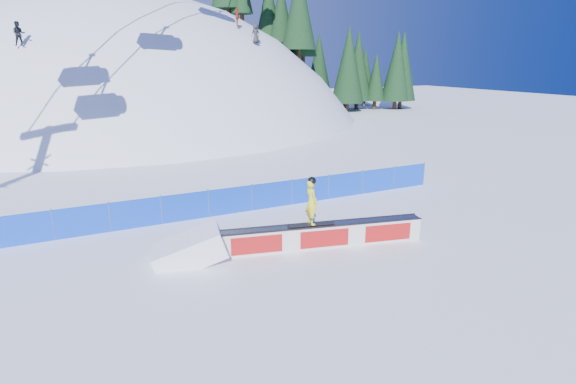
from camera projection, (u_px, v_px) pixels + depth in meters
name	position (u px, v px, depth m)	size (l,w,h in m)	color
ground	(272.00, 251.00, 16.04)	(160.00, 160.00, 0.00)	white
snow_hill	(141.00, 260.00, 57.40)	(64.00, 64.00, 64.00)	silver
treeline	(307.00, 35.00, 58.89)	(26.09, 11.80, 20.68)	#312113
safety_fence	(231.00, 201.00, 19.76)	(22.05, 0.05, 1.30)	#0D3BCA
rail_box	(323.00, 236.00, 16.26)	(7.50, 2.13, 0.91)	silver
snow_ramp	(190.00, 260.00, 15.33)	(2.35, 1.57, 0.88)	white
snowboarder	(311.00, 201.00, 15.78)	(1.72, 0.66, 1.77)	black
distant_skiers	(147.00, 9.00, 39.25)	(19.38, 12.86, 7.68)	black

